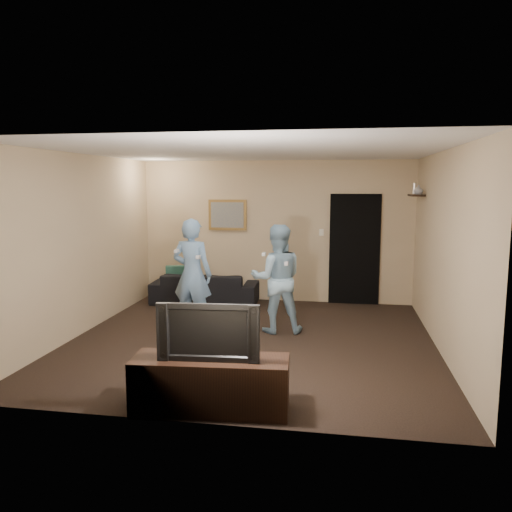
% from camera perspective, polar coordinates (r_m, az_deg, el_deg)
% --- Properties ---
extents(ground, '(5.00, 5.00, 0.00)m').
position_cam_1_polar(ground, '(7.08, -0.49, -9.59)').
color(ground, black).
rests_on(ground, ground).
extents(ceiling, '(5.00, 5.00, 0.04)m').
position_cam_1_polar(ceiling, '(6.76, -0.52, 11.89)').
color(ceiling, silver).
rests_on(ceiling, wall_back).
extents(wall_back, '(5.00, 0.04, 2.60)m').
position_cam_1_polar(wall_back, '(9.26, 2.22, 2.82)').
color(wall_back, tan).
rests_on(wall_back, ground).
extents(wall_front, '(5.00, 0.04, 2.60)m').
position_cam_1_polar(wall_front, '(4.39, -6.27, -3.14)').
color(wall_front, tan).
rests_on(wall_front, ground).
extents(wall_left, '(0.04, 5.00, 2.60)m').
position_cam_1_polar(wall_left, '(7.65, -19.29, 1.24)').
color(wall_left, tan).
rests_on(wall_left, ground).
extents(wall_right, '(0.04, 5.00, 2.60)m').
position_cam_1_polar(wall_right, '(6.82, 20.63, 0.40)').
color(wall_right, tan).
rests_on(wall_right, ground).
extents(sofa, '(1.95, 0.83, 0.56)m').
position_cam_1_polar(sofa, '(9.22, -5.84, -3.66)').
color(sofa, black).
rests_on(sofa, ground).
extents(throw_pillow, '(0.42, 0.22, 0.40)m').
position_cam_1_polar(throw_pillow, '(9.33, -9.02, -2.32)').
color(throw_pillow, '#17473D').
rests_on(throw_pillow, sofa).
extents(painting_frame, '(0.72, 0.05, 0.57)m').
position_cam_1_polar(painting_frame, '(9.37, -3.27, 4.71)').
color(painting_frame, olive).
rests_on(painting_frame, wall_back).
extents(painting_canvas, '(0.62, 0.01, 0.47)m').
position_cam_1_polar(painting_canvas, '(9.34, -3.31, 4.70)').
color(painting_canvas, slate).
rests_on(painting_canvas, painting_frame).
extents(doorway, '(0.90, 0.06, 2.00)m').
position_cam_1_polar(doorway, '(9.19, 11.19, 0.75)').
color(doorway, black).
rests_on(doorway, ground).
extents(light_switch, '(0.08, 0.02, 0.12)m').
position_cam_1_polar(light_switch, '(9.16, 7.48, 2.70)').
color(light_switch, silver).
rests_on(light_switch, wall_back).
extents(wall_shelf, '(0.20, 0.60, 0.03)m').
position_cam_1_polar(wall_shelf, '(8.53, 17.85, 6.63)').
color(wall_shelf, black).
rests_on(wall_shelf, wall_right).
extents(shelf_vase, '(0.18, 0.18, 0.15)m').
position_cam_1_polar(shelf_vase, '(8.32, 18.08, 7.21)').
color(shelf_vase, '#9D9DA2').
rests_on(shelf_vase, wall_shelf).
extents(shelf_figurine, '(0.06, 0.06, 0.18)m').
position_cam_1_polar(shelf_figurine, '(8.76, 17.66, 7.35)').
color(shelf_figurine, silver).
rests_on(shelf_figurine, wall_shelf).
extents(tv_console, '(1.53, 0.59, 0.53)m').
position_cam_1_polar(tv_console, '(4.97, -5.22, -14.47)').
color(tv_console, black).
rests_on(tv_console, ground).
extents(television, '(0.97, 0.20, 0.56)m').
position_cam_1_polar(television, '(4.78, -5.31, -8.43)').
color(television, black).
rests_on(television, tv_console).
extents(wii_player_left, '(0.65, 0.53, 1.67)m').
position_cam_1_polar(wii_player_left, '(7.49, -7.30, -2.09)').
color(wii_player_left, '#6B92BA').
rests_on(wii_player_left, ground).
extents(wii_player_right, '(0.87, 0.74, 1.59)m').
position_cam_1_polar(wii_player_right, '(7.31, 2.41, -2.60)').
color(wii_player_right, '#89B0C7').
rests_on(wii_player_right, ground).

